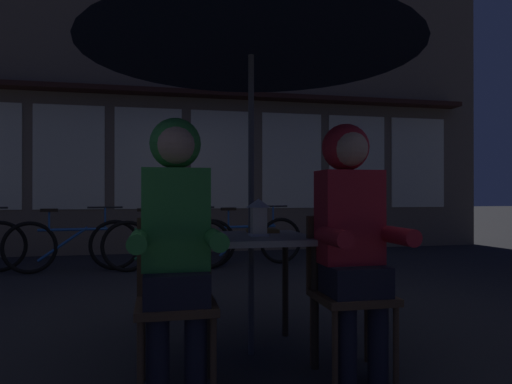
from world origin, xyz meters
TOP-DOWN VIEW (x-y plane):
  - ground_plane at (0.00, 0.00)m, footprint 60.00×60.00m
  - cafe_table at (0.00, 0.00)m, footprint 0.72×0.72m
  - patio_umbrella at (0.00, 0.00)m, footprint 2.10×2.10m
  - lantern at (0.04, -0.05)m, footprint 0.11×0.11m
  - chair_left at (-0.48, -0.37)m, footprint 0.40×0.40m
  - chair_right at (0.48, -0.37)m, footprint 0.40×0.40m
  - person_left_hooded at (-0.48, -0.43)m, footprint 0.45×0.56m
  - person_right_hooded at (0.48, -0.43)m, footprint 0.45×0.56m
  - shopfront_building at (0.54, 5.39)m, footprint 10.00×0.93m
  - bicycle_second at (-1.63, 3.42)m, footprint 1.68×0.22m
  - bicycle_third at (-0.45, 3.27)m, footprint 1.68×0.08m
  - bicycle_fourth at (0.66, 3.46)m, footprint 1.66×0.35m
  - book at (0.12, 0.19)m, footprint 0.20×0.14m

SIDE VIEW (x-z plane):
  - ground_plane at x=0.00m, z-range 0.00..0.00m
  - bicycle_second at x=-1.63m, z-range -0.07..0.77m
  - bicycle_third at x=-0.45m, z-range -0.07..0.77m
  - bicycle_fourth at x=0.66m, z-range -0.07..0.77m
  - chair_left at x=-0.48m, z-range 0.05..0.92m
  - chair_right at x=0.48m, z-range 0.05..0.92m
  - cafe_table at x=0.00m, z-range 0.27..1.01m
  - book at x=0.12m, z-range 0.74..0.76m
  - person_left_hooded at x=-0.48m, z-range 0.15..1.55m
  - person_right_hooded at x=0.48m, z-range 0.15..1.55m
  - lantern at x=0.04m, z-range 0.75..0.98m
  - patio_umbrella at x=0.00m, z-range 0.90..3.21m
  - shopfront_building at x=0.54m, z-range -0.01..6.19m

